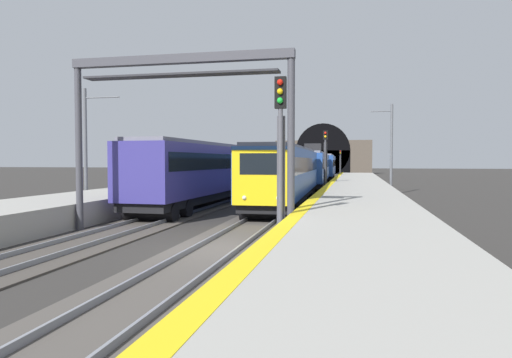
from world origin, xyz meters
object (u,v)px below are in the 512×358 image
at_px(train_main_approaching, 313,168).
at_px(catenary_mast_far, 391,149).
at_px(train_adjacent_platform, 243,168).
at_px(railway_signal_mid, 325,158).
at_px(railway_signal_near, 281,146).
at_px(catenary_mast_near, 86,146).
at_px(overhead_signal_gantry, 179,98).
at_px(railway_signal_far, 340,161).

height_order(train_main_approaching, catenary_mast_far, catenary_mast_far).
bearing_deg(train_adjacent_platform, railway_signal_mid, -81.44).
bearing_deg(railway_signal_near, railway_signal_mid, -180.00).
bearing_deg(catenary_mast_near, railway_signal_mid, -47.53).
bearing_deg(overhead_signal_gantry, catenary_mast_near, 47.49).
bearing_deg(railway_signal_mid, catenary_mast_far, 103.48).
relative_size(railway_signal_far, overhead_signal_gantry, 0.51).
height_order(railway_signal_mid, railway_signal_far, railway_signal_mid).
distance_m(train_main_approaching, railway_signal_mid, 9.41).
relative_size(railway_signal_mid, railway_signal_far, 1.16).
bearing_deg(overhead_signal_gantry, train_main_approaching, -4.63).
bearing_deg(railway_signal_near, train_main_approaching, -176.78).
distance_m(train_main_approaching, catenary_mast_near, 25.37).
distance_m(catenary_mast_near, catenary_mast_far, 24.23).
distance_m(train_adjacent_platform, railway_signal_near, 24.13).
relative_size(railway_signal_near, railway_signal_mid, 1.05).
relative_size(railway_signal_mid, catenary_mast_near, 0.73).
relative_size(train_main_approaching, railway_signal_near, 9.91).
relative_size(train_adjacent_platform, catenary_mast_far, 5.05).
bearing_deg(railway_signal_far, railway_signal_mid, 0.00).
distance_m(railway_signal_mid, catenary_mast_near, 19.21).
bearing_deg(railway_signal_near, catenary_mast_near, -127.83).
bearing_deg(catenary_mast_near, railway_signal_far, -14.59).
relative_size(train_main_approaching, train_adjacent_platform, 1.46).
height_order(train_adjacent_platform, catenary_mast_near, catenary_mast_near).
bearing_deg(overhead_signal_gantry, railway_signal_far, -3.96).
bearing_deg(train_main_approaching, railway_signal_near, 1.89).
height_order(train_adjacent_platform, railway_signal_far, railway_signal_far).
height_order(railway_signal_near, railway_signal_far, railway_signal_near).
distance_m(railway_signal_mid, railway_signal_far, 41.45).
bearing_deg(catenary_mast_far, railway_signal_far, 7.69).
relative_size(railway_signal_mid, overhead_signal_gantry, 0.59).
relative_size(railway_signal_far, catenary_mast_far, 0.61).
height_order(railway_signal_far, catenary_mast_far, catenary_mast_far).
bearing_deg(catenary_mast_near, railway_signal_near, -127.83).
bearing_deg(railway_signal_mid, train_adjacent_platform, -82.85).
xyz_separation_m(railway_signal_mid, catenary_mast_near, (-12.96, 14.16, 0.69)).
bearing_deg(catenary_mast_near, train_main_approaching, -29.06).
height_order(railway_signal_far, overhead_signal_gantry, overhead_signal_gantry).
xyz_separation_m(train_main_approaching, railway_signal_near, (-33.12, -1.87, 1.27)).
bearing_deg(train_adjacent_platform, catenary_mast_far, -78.62).
distance_m(overhead_signal_gantry, catenary_mast_near, 13.36).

